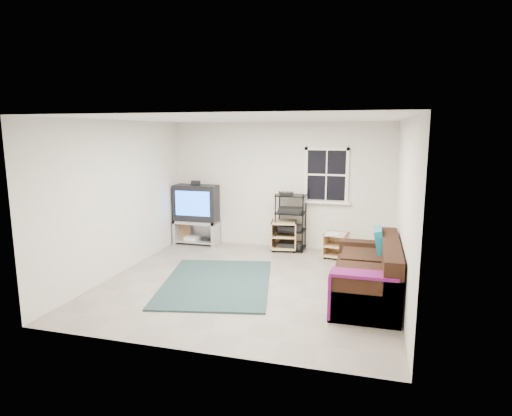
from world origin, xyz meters
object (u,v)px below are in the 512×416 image
(tv_unit, at_px, (196,209))
(av_rack, at_px, (291,225))
(side_table_right, at_px, (336,243))
(side_table_left, at_px, (284,234))
(sofa, at_px, (369,276))

(tv_unit, distance_m, av_rack, 2.07)
(side_table_right, bearing_deg, av_rack, 163.32)
(tv_unit, height_order, side_table_left, tv_unit)
(side_table_right, bearing_deg, side_table_left, 165.16)
(tv_unit, height_order, av_rack, tv_unit)
(tv_unit, xyz_separation_m, side_table_left, (1.92, 0.02, -0.44))
(sofa, bearing_deg, side_table_right, 108.16)
(side_table_left, distance_m, sofa, 2.82)
(tv_unit, relative_size, side_table_right, 2.78)
(side_table_left, relative_size, side_table_right, 1.21)
(av_rack, height_order, side_table_right, av_rack)
(sofa, bearing_deg, tv_unit, 148.80)
(tv_unit, relative_size, av_rack, 1.16)
(tv_unit, xyz_separation_m, sofa, (3.64, -2.21, -0.43))
(av_rack, bearing_deg, sofa, -54.54)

